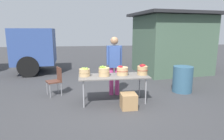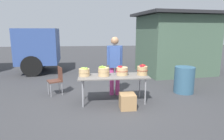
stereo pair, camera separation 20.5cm
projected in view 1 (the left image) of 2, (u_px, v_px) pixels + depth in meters
The scene contains 11 objects.
ground_plane at pixel (114, 102), 5.55m from camera, with size 40.00×40.00×0.00m, color #38383A.
market_table at pixel (114, 77), 5.41m from camera, with size 1.90×0.76×0.75m.
apple_basket_green_0 at pixel (85, 72), 5.32m from camera, with size 0.31×0.31×0.25m.
apple_basket_green_1 at pixel (104, 71), 5.35m from camera, with size 0.31×0.31×0.28m.
apple_basket_red_0 at pixel (122, 71), 5.47m from camera, with size 0.33×0.33×0.27m.
apple_basket_red_1 at pixel (142, 70), 5.51m from camera, with size 0.30×0.30×0.30m.
vendor_adult at pixel (114, 61), 5.96m from camera, with size 0.47×0.25×1.78m.
food_kiosk at pixel (172, 43), 9.18m from camera, with size 3.84×3.32×2.74m.
folding_chair at pixel (56, 79), 6.03m from camera, with size 0.53×0.53×0.86m.
trash_barrel at pixel (183, 79), 6.38m from camera, with size 0.62×0.62×0.84m, color #335972.
produce_crate at pixel (129, 101), 5.04m from camera, with size 0.39×0.39×0.39m, color #A87F51.
Camera 1 is at (-0.83, -5.20, 1.98)m, focal length 31.66 mm.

